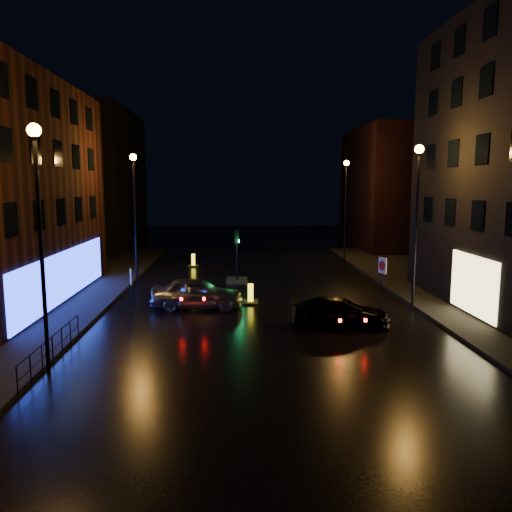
% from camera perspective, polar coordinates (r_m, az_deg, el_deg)
% --- Properties ---
extents(ground, '(120.00, 120.00, 0.00)m').
position_cam_1_polar(ground, '(19.85, 1.64, -10.70)').
color(ground, black).
rests_on(ground, ground).
extents(pavement_left, '(12.00, 44.00, 0.15)m').
position_cam_1_polar(pavement_left, '(30.22, -27.25, -4.87)').
color(pavement_left, black).
rests_on(pavement_left, ground).
extents(pavement_right, '(12.00, 44.00, 0.15)m').
position_cam_1_polar(pavement_right, '(31.50, 26.84, -4.34)').
color(pavement_right, black).
rests_on(pavement_right, ground).
extents(building_far_left, '(8.00, 16.00, 14.00)m').
position_cam_1_polar(building_far_left, '(55.68, -17.98, 8.37)').
color(building_far_left, black).
rests_on(building_far_left, ground).
extents(building_far_right, '(8.00, 14.00, 12.00)m').
position_cam_1_polar(building_far_right, '(53.32, 15.46, 7.43)').
color(building_far_right, black).
rests_on(building_far_right, ground).
extents(street_lamp_lnear, '(0.44, 0.44, 8.37)m').
position_cam_1_polar(street_lamp_lnear, '(17.93, -23.56, 4.76)').
color(street_lamp_lnear, black).
rests_on(street_lamp_lnear, ground).
extents(street_lamp_lfar, '(0.44, 0.44, 8.37)m').
position_cam_1_polar(street_lamp_lfar, '(33.36, -13.73, 6.47)').
color(street_lamp_lfar, black).
rests_on(street_lamp_lfar, ground).
extents(street_lamp_rnear, '(0.44, 0.44, 8.37)m').
position_cam_1_polar(street_lamp_rnear, '(26.40, 17.92, 5.92)').
color(street_lamp_rnear, black).
rests_on(street_lamp_rnear, ground).
extents(street_lamp_rfar, '(0.44, 0.44, 8.37)m').
position_cam_1_polar(street_lamp_rfar, '(41.77, 10.22, 6.87)').
color(street_lamp_rfar, black).
rests_on(street_lamp_rfar, ground).
extents(traffic_signal, '(1.40, 2.40, 3.45)m').
position_cam_1_polar(traffic_signal, '(33.26, -2.19, -2.08)').
color(traffic_signal, black).
rests_on(traffic_signal, ground).
extents(guard_railing, '(0.05, 6.04, 1.00)m').
position_cam_1_polar(guard_railing, '(19.75, -22.27, -9.16)').
color(guard_railing, black).
rests_on(guard_railing, ground).
extents(silver_hatchback, '(4.78, 2.06, 1.61)m').
position_cam_1_polar(silver_hatchback, '(26.28, -6.75, -4.23)').
color(silver_hatchback, '#9A9DA1').
rests_on(silver_hatchback, ground).
extents(dark_sedan, '(4.62, 2.17, 1.30)m').
position_cam_1_polar(dark_sedan, '(23.21, 9.60, -6.33)').
color(dark_sedan, black).
rests_on(dark_sedan, ground).
extents(bollard_near, '(0.89, 1.27, 1.07)m').
position_cam_1_polar(bollard_near, '(27.29, -0.62, -4.93)').
color(bollard_near, black).
rests_on(bollard_near, ground).
extents(bollard_far, '(0.77, 1.14, 0.98)m').
position_cam_1_polar(bollard_far, '(39.76, -7.17, -0.87)').
color(bollard_far, black).
rests_on(bollard_far, ground).
extents(road_sign_left, '(0.20, 0.54, 2.28)m').
position_cam_1_polar(road_sign_left, '(25.47, -14.09, -2.74)').
color(road_sign_left, black).
rests_on(road_sign_left, ground).
extents(road_sign_right, '(0.28, 0.60, 2.58)m').
position_cam_1_polar(road_sign_right, '(27.36, 14.24, -1.52)').
color(road_sign_right, black).
rests_on(road_sign_right, ground).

